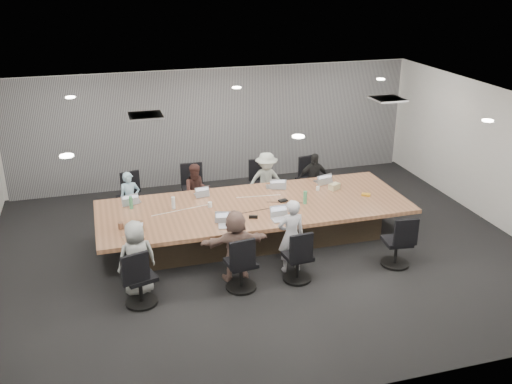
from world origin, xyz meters
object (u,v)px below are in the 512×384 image
object	(u,v)px
stapler	(253,217)
canvas_bag	(334,187)
chair_2	(262,187)
person_1	(197,191)
bottle_green_right	(305,197)
chair_6	(297,260)
laptop_0	(132,202)
laptop_3	(323,181)
chair_5	(241,267)
person_4	(137,258)
bottle_green_left	(131,203)
laptop_1	(202,194)
chair_3	(307,183)
person_6	(291,236)
chair_4	(140,281)
person_0	(130,199)
laptop_5	(228,226)
laptop_6	(281,220)
chair_1	(194,192)
mug_brown	(121,226)
laptop_2	(274,187)
chair_0	(130,202)
person_5	(236,245)
conference_table	(255,221)
bottle_clear	(173,203)
person_3	(313,179)
snack_packet	(366,195)
person_2	(266,182)
laptop_4	(133,238)
chair_7	(397,245)

from	to	relation	value
stapler	canvas_bag	world-z (taller)	canvas_bag
chair_2	person_1	world-z (taller)	person_1
bottle_green_right	canvas_bag	xyz separation A→B (m)	(0.85, 0.54, -0.07)
chair_6	laptop_0	size ratio (longest dim) A/B	2.29
laptop_3	stapler	xyz separation A→B (m)	(-1.95, -1.39, 0.02)
chair_5	person_4	bearing A→B (deg)	160.52
bottle_green_left	laptop_1	bearing A→B (deg)	12.40
chair_3	person_6	bearing A→B (deg)	53.59
chair_4	person_4	world-z (taller)	person_4
chair_5	person_0	size ratio (longest dim) A/B	0.70
laptop_5	laptop_6	xyz separation A→B (m)	(1.00, 0.00, 0.00)
chair_1	person_0	world-z (taller)	person_0
mug_brown	laptop_2	bearing A→B (deg)	19.82
chair_3	chair_0	bearing A→B (deg)	-10.50
laptop_3	person_5	bearing A→B (deg)	29.29
mug_brown	canvas_bag	xyz separation A→B (m)	(4.37, 0.69, 0.00)
person_0	laptop_2	distance (m)	2.99
conference_table	bottle_clear	xyz separation A→B (m)	(-1.53, 0.26, 0.46)
laptop_3	canvas_bag	world-z (taller)	canvas_bag
laptop_6	canvas_bag	distance (m)	1.91
person_6	laptop_1	bearing A→B (deg)	-63.46
person_1	person_3	size ratio (longest dim) A/B	1.00
conference_table	bottle_green_left	world-z (taller)	bottle_green_left
stapler	laptop_1	bearing A→B (deg)	134.69
person_0	snack_packet	distance (m)	4.82
chair_3	person_2	bearing A→B (deg)	7.09
chair_3	bottle_clear	bearing A→B (deg)	13.18
conference_table	canvas_bag	bearing A→B (deg)	10.38
laptop_4	chair_3	bearing A→B (deg)	18.58
laptop_2	person_6	xyz separation A→B (m)	(-0.38, -2.15, -0.07)
person_6	laptop_3	bearing A→B (deg)	-126.38
chair_4	person_6	world-z (taller)	person_6
chair_2	chair_7	size ratio (longest dim) A/B	0.97
chair_6	laptop_0	xyz separation A→B (m)	(-2.55, 2.50, 0.37)
chair_7	canvas_bag	distance (m)	2.10
bottle_green_left	person_0	bearing A→B (deg)	88.08
person_1	bottle_green_right	xyz separation A→B (m)	(1.85, -1.56, 0.27)
chair_2	chair_3	world-z (taller)	chair_2
mug_brown	bottle_green_left	bearing A→B (deg)	73.49
conference_table	person_6	bearing A→B (deg)	-78.47
laptop_1	bottle_green_left	world-z (taller)	bottle_green_left
person_0	person_6	xyz separation A→B (m)	(2.55, -2.70, 0.10)
chair_7	laptop_2	world-z (taller)	chair_7
person_5	bottle_clear	size ratio (longest dim) A/B	5.33
chair_4	bottle_green_left	xyz separation A→B (m)	(0.07, 2.19, 0.45)
laptop_0	person_6	distance (m)	3.34
chair_7	bottle_clear	size ratio (longest dim) A/B	3.34
chair_7	person_4	size ratio (longest dim) A/B	0.62
chair_2	chair_5	distance (m)	3.67
laptop_1	chair_5	bearing A→B (deg)	88.46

